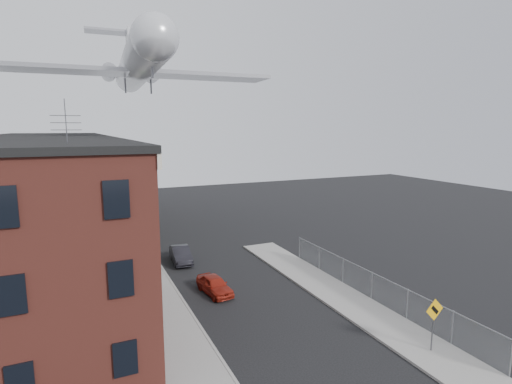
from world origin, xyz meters
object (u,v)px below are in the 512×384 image
warning_sign (434,317)px  car_mid (181,255)px  utility_pole (136,209)px  car_far (142,221)px  street_tree (126,203)px  airplane (138,65)px  car_near (215,285)px

warning_sign → car_mid: bearing=113.3°
warning_sign → utility_pole: bearing=120.5°
utility_pole → car_mid: (3.30, -0.64, -4.02)m
car_mid → car_far: 13.83m
car_far → warning_sign: bearing=-66.9°
street_tree → warning_sign: bearing=-69.4°
street_tree → car_mid: size_ratio=1.31×
street_tree → airplane: airplane is taller
car_mid → car_near: bearing=-81.8°
utility_pole → street_tree: 10.00m
warning_sign → utility_pole: (-11.20, 19.03, 2.79)m
car_near → car_mid: car_mid is taller
car_mid → airplane: bearing=99.3°
car_near → street_tree: bearing=93.6°
utility_pole → car_near: size_ratio=2.55×
warning_sign → utility_pole: size_ratio=0.31×
car_far → car_near: bearing=-78.4°
car_far → airplane: size_ratio=0.14×
warning_sign → airplane: airplane is taller
car_near → car_mid: size_ratio=0.89×
warning_sign → street_tree: size_ratio=0.54×
car_mid → car_far: size_ratio=0.97×
utility_pole → street_tree: (0.33, 9.92, -1.22)m
utility_pole → car_near: (3.80, -7.79, -4.07)m
car_near → car_mid: 7.17m
utility_pole → airplane: airplane is taller
utility_pole → car_far: size_ratio=2.20×
car_mid → car_far: bearing=98.1°
street_tree → car_mid: bearing=-74.3°
airplane → car_far: bearing=88.1°
car_mid → airplane: airplane is taller
car_near → car_mid: bearing=86.5°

